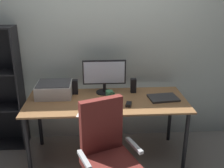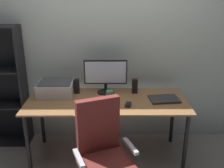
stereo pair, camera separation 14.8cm
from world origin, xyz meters
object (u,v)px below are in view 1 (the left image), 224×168
at_px(desk, 107,106).
at_px(office_chair, 108,160).
at_px(speaker_right, 133,86).
at_px(monitor, 104,74).
at_px(keyboard, 106,107).
at_px(mouse, 129,104).
at_px(printer, 54,89).
at_px(coffee_mug, 109,95).
at_px(speaker_left, 75,87).
at_px(laptop, 163,98).

height_order(desk, office_chair, office_chair).
bearing_deg(speaker_right, monitor, 178.68).
xyz_separation_m(speaker_right, office_chair, (-0.35, -0.92, -0.37)).
distance_m(keyboard, mouse, 0.25).
bearing_deg(keyboard, printer, 149.18).
relative_size(monitor, mouse, 5.25).
relative_size(keyboard, printer, 0.72).
relative_size(coffee_mug, speaker_right, 0.64).
bearing_deg(speaker_left, desk, -31.20).
relative_size(keyboard, speaker_right, 1.71).
height_order(mouse, printer, printer).
relative_size(desk, coffee_mug, 16.48).
distance_m(mouse, laptop, 0.44).
bearing_deg(coffee_mug, speaker_right, 35.42).
relative_size(desk, printer, 4.48).
height_order(keyboard, speaker_right, speaker_right).
bearing_deg(laptop, coffee_mug, 172.91).
bearing_deg(laptop, desk, 173.57).
xyz_separation_m(laptop, speaker_left, (-1.00, 0.22, 0.07)).
bearing_deg(printer, keyboard, -31.57).
height_order(monitor, mouse, monitor).
height_order(keyboard, office_chair, office_chair).
distance_m(desk, office_chair, 0.73).
height_order(laptop, office_chair, office_chair).
xyz_separation_m(coffee_mug, laptop, (0.61, -0.00, -0.04)).
distance_m(mouse, printer, 0.89).
bearing_deg(laptop, printer, 165.69).
bearing_deg(coffee_mug, office_chair, -94.50).
height_order(coffee_mug, laptop, coffee_mug).
bearing_deg(desk, coffee_mug, 12.62).
height_order(desk, printer, printer).
bearing_deg(desk, monitor, 94.00).
distance_m(coffee_mug, speaker_right, 0.37).
xyz_separation_m(mouse, speaker_right, (0.10, 0.38, 0.07)).
height_order(monitor, keyboard, monitor).
distance_m(keyboard, laptop, 0.69).
bearing_deg(printer, laptop, -7.66).
bearing_deg(speaker_left, coffee_mug, -28.30).
distance_m(speaker_left, office_chair, 1.05).
height_order(keyboard, coffee_mug, coffee_mug).
xyz_separation_m(keyboard, mouse, (0.25, 0.03, 0.01)).
distance_m(keyboard, speaker_right, 0.54).
xyz_separation_m(monitor, office_chair, (-0.01, -0.93, -0.51)).
bearing_deg(coffee_mug, keyboard, -105.09).
distance_m(keyboard, coffee_mug, 0.20).
bearing_deg(monitor, office_chair, -90.50).
relative_size(mouse, office_chair, 0.10).
bearing_deg(coffee_mug, monitor, 102.26).
height_order(coffee_mug, speaker_right, speaker_right).
distance_m(keyboard, office_chair, 0.59).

